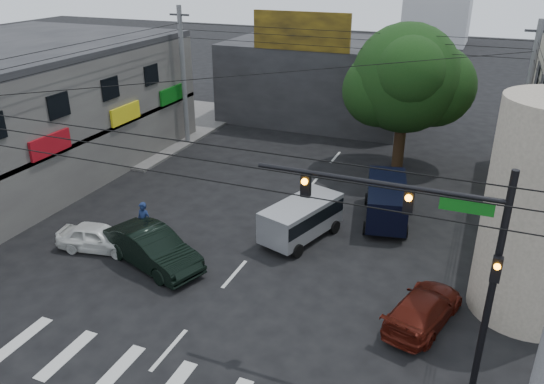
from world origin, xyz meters
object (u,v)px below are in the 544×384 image
Objects in this scene: traffic_officer at (144,222)px; silver_minivan at (301,221)px; street_tree at (406,79)px; dark_sedan at (153,248)px; traffic_gantry at (435,241)px; navy_van at (386,202)px; white_compact at (98,237)px; utility_pole_far_right at (524,109)px; utility_pole_far_left at (184,77)px; maroon_sedan at (424,308)px.

silver_minivan is at bearing 25.68° from traffic_officer.
street_tree is 17.97m from dark_sedan.
traffic_officer is (-12.86, 3.98, -3.87)m from traffic_gantry.
silver_minivan is 0.90× the size of navy_van.
white_compact is 2.09m from traffic_officer.
utility_pole_far_right reaches higher than traffic_officer.
traffic_officer is at bearing 162.81° from traffic_gantry.
street_tree is 2.26× the size of white_compact.
navy_van reaches higher than dark_sedan.
utility_pole_far_right reaches higher than traffic_gantry.
navy_van is at bearing -23.73° from utility_pole_far_left.
white_compact is (-10.50, -15.48, -4.85)m from street_tree.
maroon_sedan is 2.34× the size of traffic_officer.
street_tree is 14.56m from utility_pole_far_left.
utility_pole_far_left is 2.39× the size of white_compact.
dark_sedan is at bearing 122.25° from navy_van.
utility_pole_far_left is 16.68m from dark_sedan.
utility_pole_far_right is at bearing -52.15° from navy_van.
maroon_sedan is at bearing -3.98° from traffic_officer.
traffic_officer is at bearing -140.02° from utility_pole_far_right.
utility_pole_far_right is (21.00, 0.00, 0.00)m from utility_pole_far_left.
dark_sedan is at bearing -133.66° from utility_pole_far_right.
utility_pole_far_left is 2.04× the size of maroon_sedan.
utility_pole_far_left is 16.14m from silver_minivan.
dark_sedan is 1.35× the size of white_compact.
traffic_officer is at bearing -55.82° from white_compact.
utility_pole_far_right is 2.39× the size of white_compact.
silver_minivan is at bearing -28.23° from dark_sedan.
street_tree reaches higher than dark_sedan.
dark_sedan is 2.26m from traffic_officer.
maroon_sedan is at bearing 94.02° from traffic_gantry.
street_tree is at bearing 101.99° from traffic_gantry.
dark_sedan is at bearing 17.25° from maroon_sedan.
maroon_sedan is at bearing -99.81° from white_compact.
dark_sedan is (-7.49, -15.66, -4.66)m from street_tree.
silver_minivan is 2.39× the size of traffic_officer.
traffic_officer reaches higher than dark_sedan.
traffic_gantry reaches higher than dark_sedan.
utility_pole_far_right is 4.78× the size of traffic_officer.
navy_van is (15.27, -6.71, -3.63)m from utility_pole_far_left.
traffic_gantry is 1.87× the size of white_compact.
silver_minivan reaches higher than maroon_sedan.
street_tree is at bearing 58.89° from traffic_officer.
silver_minivan is at bearing 124.72° from navy_van.
utility_pole_far_left is at bearing -22.91° from maroon_sedan.
utility_pole_far_right is 15.10m from maroon_sedan.
traffic_officer is (1.46, 1.45, 0.34)m from white_compact.
dark_sedan is at bearing -115.56° from street_tree.
silver_minivan is (8.04, 4.38, 0.30)m from white_compact.
utility_pole_far_left is at bearing 114.44° from traffic_officer.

